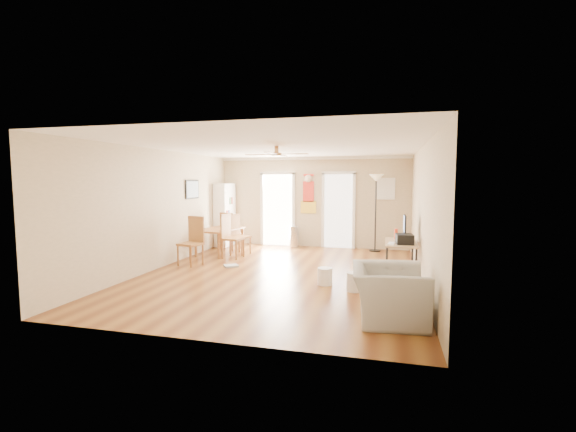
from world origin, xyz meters
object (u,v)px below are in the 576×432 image
(trash_can, at_px, (294,237))
(wastebasket_b, at_px, (355,282))
(dining_chair_far, at_px, (231,231))
(dining_chair_near, at_px, (190,241))
(computer_desk, at_px, (400,258))
(dining_chair_right_b, at_px, (233,236))
(armchair, at_px, (389,294))
(dining_chair_right_a, at_px, (240,235))
(dining_table, at_px, (220,241))
(torchiere_lamp, at_px, (376,213))
(wastebasket_a, at_px, (325,276))
(printer, at_px, (404,239))
(bookshelf, at_px, (225,215))

(trash_can, relative_size, wastebasket_b, 1.86)
(dining_chair_far, bearing_deg, dining_chair_near, 102.60)
(wastebasket_b, bearing_deg, computer_desk, 62.04)
(dining_chair_right_b, height_order, trash_can, dining_chair_right_b)
(armchair, bearing_deg, dining_chair_right_a, 38.10)
(dining_chair_right_a, xyz_separation_m, computer_desk, (3.99, -1.22, -0.18))
(dining_chair_right_a, height_order, wastebasket_b, dining_chair_right_a)
(dining_table, relative_size, torchiere_lamp, 0.64)
(wastebasket_a, bearing_deg, armchair, -54.45)
(printer, xyz_separation_m, armchair, (-0.30, -2.59, -0.40))
(dining_chair_near, height_order, computer_desk, dining_chair_near)
(torchiere_lamp, bearing_deg, computer_desk, -76.85)
(printer, bearing_deg, torchiere_lamp, 97.23)
(wastebasket_a, distance_m, wastebasket_b, 0.63)
(dining_chair_near, bearing_deg, bookshelf, 111.43)
(bookshelf, xyz_separation_m, printer, (5.00, -2.64, -0.15))
(dining_chair_far, bearing_deg, printer, 171.20)
(dining_chair_right_a, bearing_deg, computer_desk, -91.27)
(computer_desk, bearing_deg, printer, -75.61)
(dining_chair_far, xyz_separation_m, printer, (4.57, -2.06, 0.25))
(bookshelf, distance_m, dining_chair_right_b, 1.98)
(torchiere_lamp, bearing_deg, armchair, -86.25)
(bookshelf, distance_m, dining_chair_far, 0.82)
(dining_table, relative_size, wastebasket_b, 4.07)
(wastebasket_a, bearing_deg, trash_can, 111.30)
(dining_chair_right_b, bearing_deg, bookshelf, 36.36)
(trash_can, bearing_deg, wastebasket_a, -68.70)
(dining_chair_right_b, height_order, dining_chair_far, dining_chair_right_b)
(dining_table, distance_m, computer_desk, 4.68)
(dining_chair_far, xyz_separation_m, computer_desk, (4.51, -1.82, -0.18))
(bookshelf, distance_m, dining_table, 1.43)
(dining_chair_right_b, xyz_separation_m, trash_can, (1.11, 1.91, -0.24))
(dining_table, distance_m, dining_chair_right_b, 0.74)
(computer_desk, relative_size, armchair, 1.10)
(dining_chair_near, bearing_deg, printer, 15.54)
(armchair, bearing_deg, dining_table, 42.45)
(trash_can, distance_m, wastebasket_b, 4.63)
(bookshelf, height_order, torchiere_lamp, torchiere_lamp)
(dining_table, height_order, dining_chair_far, dining_chair_far)
(dining_chair_far, distance_m, printer, 5.02)
(bookshelf, relative_size, dining_chair_right_a, 1.79)
(wastebasket_a, relative_size, armchair, 0.28)
(trash_can, height_order, wastebasket_b, trash_can)
(torchiere_lamp, xyz_separation_m, wastebasket_b, (-0.22, -4.05, -0.88))
(torchiere_lamp, bearing_deg, dining_chair_near, -144.80)
(bookshelf, xyz_separation_m, computer_desk, (4.94, -2.40, -0.58))
(dining_chair_far, height_order, computer_desk, dining_chair_far)
(dining_chair_right_a, distance_m, torchiere_lamp, 3.68)
(bookshelf, distance_m, computer_desk, 5.52)
(bookshelf, relative_size, computer_desk, 1.48)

